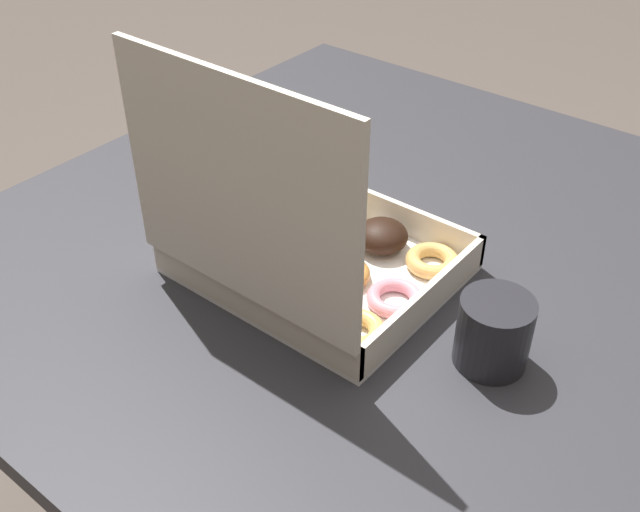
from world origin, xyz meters
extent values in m
cube|color=#2D2D33|center=(0.00, 0.00, 0.72)|extent=(1.06, 1.02, 0.03)
cylinder|color=#2D2D33|center=(0.48, -0.46, 0.35)|extent=(0.06, 0.06, 0.70)
cube|color=white|center=(0.05, 0.10, 0.74)|extent=(0.31, 0.26, 0.01)
cube|color=beige|center=(0.05, -0.03, 0.76)|extent=(0.31, 0.01, 0.04)
cube|color=beige|center=(0.05, 0.22, 0.76)|extent=(0.31, 0.01, 0.04)
cube|color=beige|center=(-0.10, 0.10, 0.76)|extent=(0.01, 0.26, 0.04)
cube|color=beige|center=(0.20, 0.10, 0.76)|extent=(0.01, 0.26, 0.04)
cube|color=beige|center=(0.05, 0.23, 0.91)|extent=(0.31, 0.01, 0.26)
torus|color=tan|center=(-0.06, 0.01, 0.75)|extent=(0.07, 0.07, 0.02)
ellipsoid|color=black|center=(0.01, 0.02, 0.76)|extent=(0.07, 0.07, 0.04)
ellipsoid|color=tan|center=(0.09, 0.02, 0.76)|extent=(0.07, 0.07, 0.03)
ellipsoid|color=black|center=(0.16, 0.02, 0.76)|extent=(0.07, 0.07, 0.04)
torus|color=pink|center=(-0.06, 0.10, 0.75)|extent=(0.07, 0.07, 0.02)
torus|color=#B77A38|center=(0.01, 0.10, 0.75)|extent=(0.07, 0.07, 0.02)
ellipsoid|color=black|center=(0.09, 0.10, 0.76)|extent=(0.07, 0.07, 0.04)
torus|color=#381E11|center=(0.16, 0.09, 0.75)|extent=(0.07, 0.07, 0.02)
torus|color=tan|center=(-0.06, 0.17, 0.75)|extent=(0.07, 0.07, 0.02)
torus|color=#381E11|center=(0.01, 0.18, 0.75)|extent=(0.07, 0.07, 0.02)
ellipsoid|color=#9E6633|center=(0.09, 0.18, 0.76)|extent=(0.07, 0.07, 0.04)
torus|color=black|center=(0.16, 0.18, 0.75)|extent=(0.07, 0.07, 0.02)
cylinder|color=#232328|center=(-0.19, 0.11, 0.77)|extent=(0.08, 0.08, 0.08)
cylinder|color=black|center=(-0.19, 0.11, 0.81)|extent=(0.06, 0.06, 0.01)
camera|label=1|loc=(-0.41, 0.67, 1.30)|focal=42.00mm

